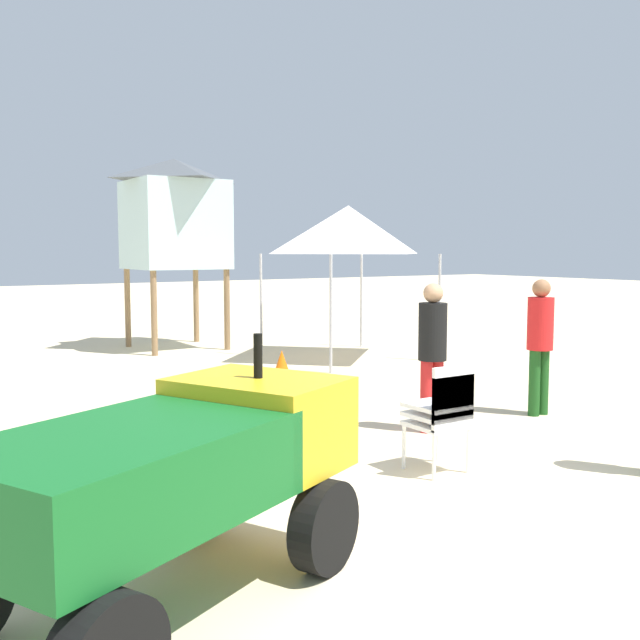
{
  "coord_description": "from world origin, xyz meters",
  "views": [
    {
      "loc": [
        -4.42,
        -4.04,
        2.06
      ],
      "look_at": [
        0.3,
        3.16,
        1.23
      ],
      "focal_mm": 40.98,
      "sensor_mm": 36.0,
      "label": 1
    }
  ],
  "objects": [
    {
      "name": "ground",
      "position": [
        0.0,
        0.0,
        0.0
      ],
      "size": [
        80.0,
        80.0,
        0.0
      ],
      "primitive_type": "plane",
      "color": "beige"
    },
    {
      "name": "utility_cart",
      "position": [
        -2.85,
        -0.11,
        0.78
      ],
      "size": [
        2.81,
        2.18,
        1.5
      ],
      "color": "#146023",
      "rests_on": "ground"
    },
    {
      "name": "stacked_plastic_chairs",
      "position": [
        0.13,
        0.84,
        0.6
      ],
      "size": [
        0.48,
        0.48,
        1.02
      ],
      "color": "white",
      "rests_on": "ground"
    },
    {
      "name": "surfboard_pile",
      "position": [
        -1.11,
        2.95,
        0.11
      ],
      "size": [
        2.57,
        0.75,
        0.24
      ],
      "color": "white",
      "rests_on": "ground"
    },
    {
      "name": "lifeguard_near_right",
      "position": [
        2.78,
        1.97,
        0.98
      ],
      "size": [
        0.32,
        0.32,
        1.7
      ],
      "color": "#194C19",
      "rests_on": "ground"
    },
    {
      "name": "lifeguard_far_right",
      "position": [
        1.1,
        2.07,
        0.97
      ],
      "size": [
        0.32,
        0.32,
        1.68
      ],
      "color": "red",
      "rests_on": "ground"
    },
    {
      "name": "popup_canopy",
      "position": [
        3.55,
        7.15,
        2.42
      ],
      "size": [
        2.46,
        2.46,
        2.88
      ],
      "color": "#B2B2B7",
      "rests_on": "ground"
    },
    {
      "name": "lifeguard_tower",
      "position": [
        1.39,
        10.28,
        2.8
      ],
      "size": [
        1.98,
        1.98,
        3.91
      ],
      "color": "olive",
      "rests_on": "ground"
    },
    {
      "name": "traffic_cone_near",
      "position": [
        0.94,
        5.17,
        0.29
      ],
      "size": [
        0.41,
        0.41,
        0.58
      ],
      "primitive_type": "cone",
      "color": "orange",
      "rests_on": "ground"
    }
  ]
}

